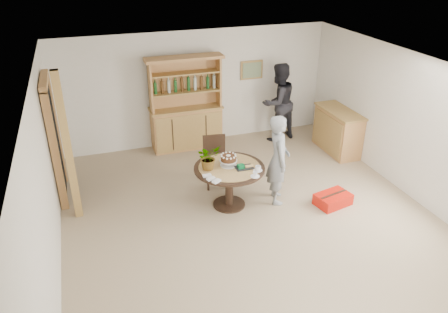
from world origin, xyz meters
TOP-DOWN VIEW (x-y plane):
  - ground at (0.00, 0.00)m, footprint 7.00×7.00m
  - room_shell at (0.00, 0.01)m, footprint 6.04×7.04m
  - doorway at (-2.93, 2.00)m, footprint 0.13×1.10m
  - pine_post at (-2.70, 1.20)m, footprint 0.12×0.12m
  - hutch at (-0.30, 3.24)m, footprint 1.62×0.54m
  - sideboard at (2.74, 2.00)m, footprint 0.54×1.26m
  - dining_table at (-0.20, 0.68)m, footprint 1.20×1.20m
  - dining_chair at (-0.19, 1.51)m, footprint 0.47×0.47m
  - birthday_cake at (-0.20, 0.73)m, footprint 0.30×0.30m
  - flower_vase at (-0.55, 0.73)m, footprint 0.47×0.44m
  - gift_tray at (0.02, 0.56)m, footprint 0.30×0.20m
  - coffee_cup_a at (0.20, 0.40)m, footprint 0.15×0.15m
  - coffee_cup_b at (0.08, 0.23)m, footprint 0.15×0.15m
  - napkins at (-0.61, 0.37)m, footprint 0.24×0.33m
  - teen_boy at (0.65, 0.58)m, footprint 0.53×0.67m
  - adult_person at (1.77, 3.00)m, footprint 1.03×0.91m
  - red_suitcase at (1.53, 0.12)m, footprint 0.67×0.52m

SIDE VIEW (x-z plane):
  - ground at x=0.00m, z-range 0.00..0.00m
  - red_suitcase at x=1.53m, z-range 0.00..0.21m
  - sideboard at x=2.74m, z-range 0.00..0.94m
  - dining_chair at x=-0.19m, z-range 0.06..1.01m
  - dining_table at x=-0.20m, z-range 0.22..0.98m
  - hutch at x=-0.30m, z-range -0.33..1.71m
  - napkins at x=-0.61m, z-range 0.76..0.79m
  - gift_tray at x=0.02m, z-range 0.75..0.83m
  - coffee_cup_b at x=0.08m, z-range 0.75..0.84m
  - coffee_cup_a at x=0.20m, z-range 0.76..0.84m
  - teen_boy at x=0.65m, z-range 0.00..1.61m
  - birthday_cake at x=-0.20m, z-range 0.78..0.98m
  - adult_person at x=1.77m, z-range 0.00..1.78m
  - flower_vase at x=-0.55m, z-range 0.76..1.18m
  - doorway at x=-2.93m, z-range 0.02..2.20m
  - pine_post at x=-2.70m, z-range 0.00..2.50m
  - room_shell at x=0.00m, z-range 0.48..3.00m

